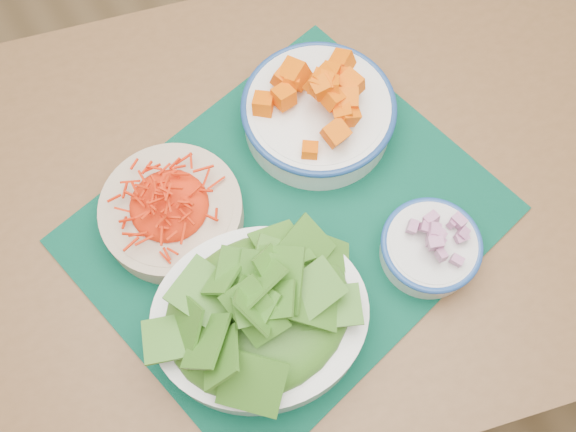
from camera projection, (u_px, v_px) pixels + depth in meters
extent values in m
plane|color=olive|center=(174.00, 259.00, 1.68)|extent=(4.00, 4.00, 0.00)
cube|color=brown|center=(312.00, 192.00, 0.95)|extent=(1.30, 1.02, 0.04)
cylinder|color=brown|center=(30.00, 194.00, 1.36)|extent=(0.06, 0.06, 0.71)
cylinder|color=brown|center=(479.00, 79.00, 1.47)|extent=(0.06, 0.06, 0.71)
cube|color=#022E22|center=(288.00, 225.00, 0.91)|extent=(0.62, 0.55, 0.00)
cylinder|color=beige|center=(172.00, 213.00, 0.89)|extent=(0.20, 0.20, 0.04)
ellipsoid|color=#F8320B|center=(168.00, 202.00, 0.85)|extent=(0.17, 0.17, 0.03)
cylinder|color=white|center=(318.00, 115.00, 0.94)|extent=(0.29, 0.29, 0.05)
torus|color=navy|center=(319.00, 107.00, 0.92)|extent=(0.23, 0.23, 0.01)
ellipsoid|color=#FF6700|center=(320.00, 95.00, 0.89)|extent=(0.19, 0.19, 0.05)
ellipsoid|color=#276015|center=(258.00, 307.00, 0.77)|extent=(0.24, 0.21, 0.07)
cylinder|color=silver|center=(429.00, 249.00, 0.87)|extent=(0.16, 0.16, 0.04)
torus|color=#21499A|center=(432.00, 244.00, 0.85)|extent=(0.14, 0.14, 0.01)
ellipsoid|color=#80104F|center=(435.00, 240.00, 0.83)|extent=(0.11, 0.11, 0.03)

